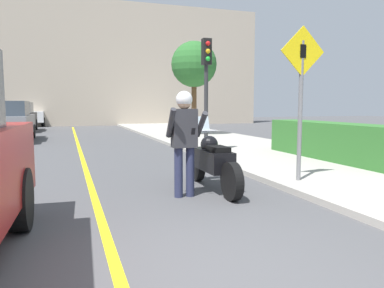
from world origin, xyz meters
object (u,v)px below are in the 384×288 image
object	(u,v)px
person_biker	(184,132)
motorcycle	(212,162)
traffic_light	(206,73)
street_tree	(194,65)
crossing_sign	(301,89)
parked_car_black	(17,117)
parked_car_grey	(8,121)
parked_car_white	(32,114)

from	to	relation	value
person_biker	motorcycle	bearing A→B (deg)	30.09
traffic_light	street_tree	world-z (taller)	street_tree
motorcycle	traffic_light	xyz separation A→B (m)	(1.54, 4.36, 1.95)
motorcycle	street_tree	distance (m)	11.51
crossing_sign	parked_car_black	size ratio (longest dim) A/B	0.67
person_biker	traffic_light	bearing A→B (deg)	65.35
traffic_light	street_tree	xyz separation A→B (m)	(1.76, 6.28, 0.93)
person_biker	parked_car_black	world-z (taller)	person_biker
traffic_light	motorcycle	bearing A→B (deg)	-109.39
person_biker	street_tree	distance (m)	11.92
motorcycle	crossing_sign	size ratio (longest dim) A/B	0.81
parked_car_grey	parked_car_white	bearing A→B (deg)	90.30
street_tree	crossing_sign	bearing A→B (deg)	-98.60
street_tree	person_biker	bearing A→B (deg)	-109.63
parked_car_grey	parked_car_white	distance (m)	12.40
parked_car_white	traffic_light	bearing A→B (deg)	-71.54
person_biker	parked_car_black	distance (m)	18.32
person_biker	traffic_light	world-z (taller)	traffic_light
parked_car_black	parked_car_white	distance (m)	6.08
motorcycle	crossing_sign	bearing A→B (deg)	-8.42
parked_car_black	parked_car_white	size ratio (longest dim) A/B	1.00
person_biker	crossing_sign	xyz separation A→B (m)	(2.28, 0.12, 0.74)
motorcycle	person_biker	bearing A→B (deg)	-149.91
parked_car_black	traffic_light	bearing A→B (deg)	-62.98
parked_car_grey	parked_car_white	size ratio (longest dim) A/B	1.00
parked_car_white	motorcycle	bearing A→B (deg)	-78.34
motorcycle	street_tree	size ratio (longest dim) A/B	0.52
person_biker	crossing_sign	world-z (taller)	crossing_sign
traffic_light	person_biker	bearing A→B (deg)	-114.65
traffic_light	parked_car_white	size ratio (longest dim) A/B	0.80
street_tree	motorcycle	bearing A→B (deg)	-107.19
motorcycle	parked_car_white	size ratio (longest dim) A/B	0.55
crossing_sign	street_tree	size ratio (longest dim) A/B	0.65
crossing_sign	traffic_light	distance (m)	4.65
motorcycle	parked_car_grey	xyz separation A→B (m)	(-4.78, 11.07, 0.35)
person_biker	parked_car_white	world-z (taller)	person_biker
person_biker	street_tree	bearing A→B (deg)	70.37
motorcycle	person_biker	size ratio (longest dim) A/B	1.32
crossing_sign	parked_car_black	distance (m)	18.92
street_tree	parked_car_black	bearing A→B (deg)	141.23
traffic_light	parked_car_grey	size ratio (longest dim) A/B	0.80
motorcycle	parked_car_grey	distance (m)	12.06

